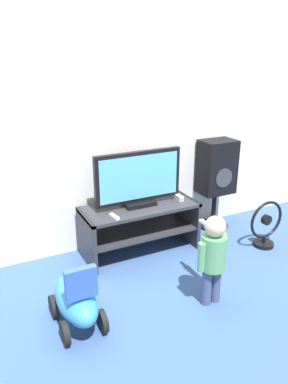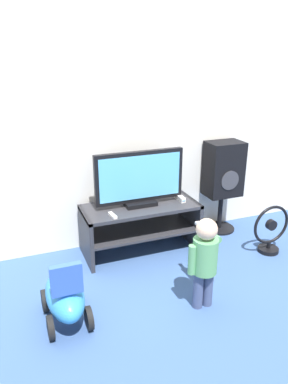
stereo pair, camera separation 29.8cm
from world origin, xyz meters
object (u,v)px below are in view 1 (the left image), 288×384
Objects in this scene: game_console at (177,197)px; child at (213,253)px; ride_on_toy at (76,300)px; television at (138,179)px; remote_primary at (114,216)px; speaker_tower at (217,170)px; floor_fan at (266,226)px.

child reaches higher than game_console.
child reaches higher than ride_on_toy.
television reaches higher than remote_primary.
remote_primary is 0.87m from ride_on_toy.
game_console is 0.18× the size of speaker_tower.
child is 1.40m from speaker_tower.
floor_fan is at bearing -23.11° from television.
floor_fan is at bearing -31.67° from game_console.
floor_fan is (1.02, 0.49, -0.21)m from child.
child is 1.29× the size of ride_on_toy.
child is at bearing -60.57° from remote_primary.
television is 0.87× the size of speaker_tower.
speaker_tower reaches higher than child.
remote_primary is 0.94m from child.
game_console is 0.74m from remote_primary.
television is 6.41× the size of remote_primary.
child is at bearing -11.43° from ride_on_toy.
game_console is 0.61m from speaker_tower.
television is 1.17× the size of child.
child is 1.15m from floor_fan.
game_console is 0.24× the size of child.
ride_on_toy reaches higher than game_console.
game_console is 0.37× the size of floor_fan.
television reaches higher than floor_fan.
floor_fan is 0.85× the size of ride_on_toy.
floor_fan is at bearing -12.39° from remote_primary.
speaker_tower is 1.73× the size of ride_on_toy.
remote_primary is at bearing -167.77° from speaker_tower.
child is at bearing -105.58° from game_console.
remote_primary is at bearing -169.10° from game_console.
speaker_tower is at bearing 106.67° from floor_fan.
game_console is 1.51m from ride_on_toy.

